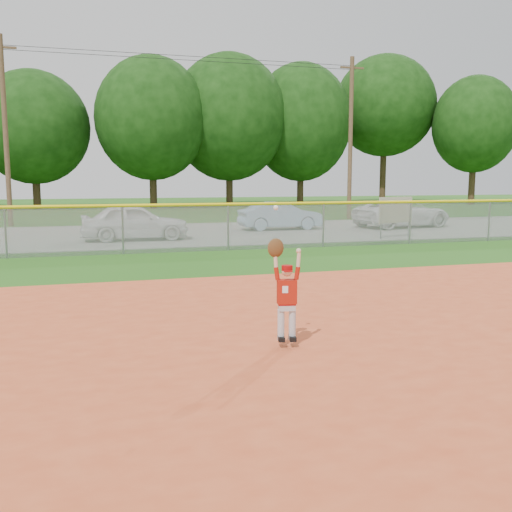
{
  "coord_description": "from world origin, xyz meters",
  "views": [
    {
      "loc": [
        -4.29,
        -7.92,
        2.34
      ],
      "look_at": [
        -1.75,
        0.76,
        1.1
      ],
      "focal_mm": 40.0,
      "sensor_mm": 36.0,
      "label": 1
    }
  ],
  "objects_px": {
    "car_blue": "(281,216)",
    "car_white_b": "(402,213)",
    "car_white_a": "(135,222)",
    "sponsor_sign": "(396,211)",
    "ballplayer": "(285,290)"
  },
  "relations": [
    {
      "from": "sponsor_sign",
      "to": "ballplayer",
      "type": "xyz_separation_m",
      "value": [
        -8.93,
        -12.6,
        -0.23
      ]
    },
    {
      "from": "car_blue",
      "to": "car_white_b",
      "type": "height_order",
      "value": "car_white_b"
    },
    {
      "from": "car_white_a",
      "to": "ballplayer",
      "type": "bearing_deg",
      "value": -176.18
    },
    {
      "from": "car_white_a",
      "to": "car_white_b",
      "type": "xyz_separation_m",
      "value": [
        12.59,
        2.25,
        -0.02
      ]
    },
    {
      "from": "car_blue",
      "to": "car_white_b",
      "type": "relative_size",
      "value": 0.79
    },
    {
      "from": "car_white_a",
      "to": "car_blue",
      "type": "bearing_deg",
      "value": -68.1
    },
    {
      "from": "car_white_a",
      "to": "car_white_b",
      "type": "distance_m",
      "value": 12.79
    },
    {
      "from": "car_white_b",
      "to": "sponsor_sign",
      "type": "distance_m",
      "value": 4.99
    },
    {
      "from": "car_blue",
      "to": "ballplayer",
      "type": "distance_m",
      "value": 18.07
    },
    {
      "from": "car_blue",
      "to": "sponsor_sign",
      "type": "bearing_deg",
      "value": -145.54
    },
    {
      "from": "car_white_a",
      "to": "sponsor_sign",
      "type": "xyz_separation_m",
      "value": [
        9.83,
        -1.9,
        0.36
      ]
    },
    {
      "from": "ballplayer",
      "to": "sponsor_sign",
      "type": "bearing_deg",
      "value": 54.66
    },
    {
      "from": "car_white_a",
      "to": "ballplayer",
      "type": "relative_size",
      "value": 2.14
    },
    {
      "from": "car_white_a",
      "to": "sponsor_sign",
      "type": "bearing_deg",
      "value": -100.68
    },
    {
      "from": "car_white_b",
      "to": "ballplayer",
      "type": "relative_size",
      "value": 2.55
    }
  ]
}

